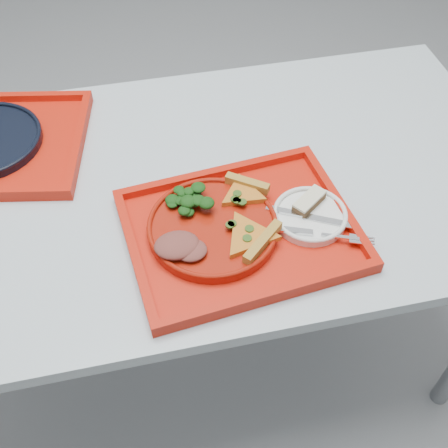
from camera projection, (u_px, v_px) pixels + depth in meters
The scene contains 12 objects.
ground at pixel (186, 349), 1.80m from camera, with size 10.00×10.00×0.00m, color gray.
table at pixel (170, 208), 1.29m from camera, with size 1.60×0.80×0.75m.
tray_main at pixel (240, 233), 1.13m from camera, with size 0.45×0.35×0.01m, color red.
dinner_plate at pixel (213, 229), 1.12m from camera, with size 0.26×0.26×0.02m, color #96180A.
side_plate at pixel (310, 217), 1.14m from camera, with size 0.15×0.15×0.01m, color white.
pizza_slice_a at pixel (249, 235), 1.09m from camera, with size 0.13×0.11×0.02m, color gold, non-canonical shape.
pizza_slice_b at pixel (243, 192), 1.16m from camera, with size 0.11×0.09×0.02m, color gold, non-canonical shape.
salad_heap at pixel (189, 199), 1.13m from camera, with size 0.08×0.07×0.04m, color black.
meat_portion at pixel (177, 245), 1.06m from camera, with size 0.09×0.07×0.03m, color brown.
dessert_bar at pixel (309, 201), 1.15m from camera, with size 0.08×0.07×0.02m.
knife at pixel (311, 217), 1.13m from camera, with size 0.18×0.02×0.01m, color silver.
fork at pixel (320, 234), 1.10m from camera, with size 0.18×0.02×0.01m, color silver.
Camera 1 is at (-0.06, -0.87, 1.63)m, focal length 45.00 mm.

